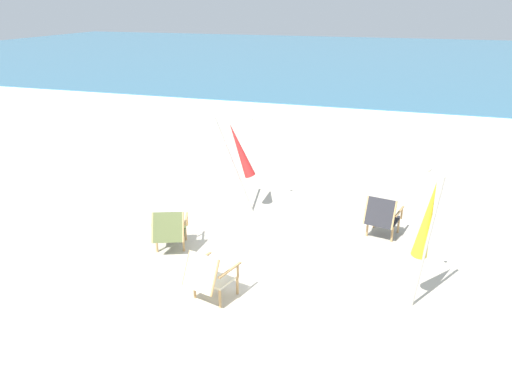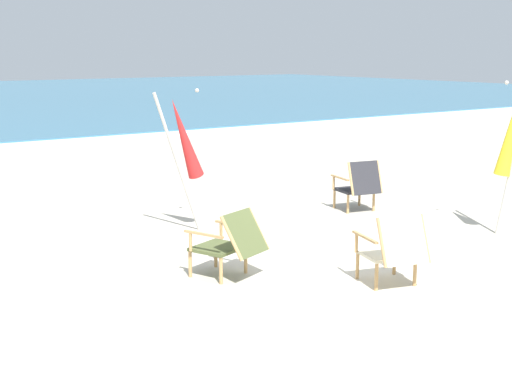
{
  "view_description": "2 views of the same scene",
  "coord_description": "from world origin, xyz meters",
  "px_view_note": "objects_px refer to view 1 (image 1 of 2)",
  "views": [
    {
      "loc": [
        2.48,
        -7.05,
        4.15
      ],
      "look_at": [
        -0.14,
        0.98,
        0.88
      ],
      "focal_mm": 35.0,
      "sensor_mm": 36.0,
      "label": 1
    },
    {
      "loc": [
        -5.49,
        -6.49,
        2.5
      ],
      "look_at": [
        -0.25,
        1.1,
        0.66
      ],
      "focal_mm": 50.0,
      "sensor_mm": 36.0,
      "label": 2
    }
  ],
  "objects_px": {
    "beach_chair_front_left": "(170,229)",
    "beach_chair_back_left": "(209,275)",
    "umbrella_furled_yellow": "(427,221)",
    "umbrella_furled_red": "(240,151)",
    "beach_chair_back_right": "(382,216)"
  },
  "relations": [
    {
      "from": "umbrella_furled_yellow",
      "to": "umbrella_furled_red",
      "type": "bearing_deg",
      "value": 144.38
    },
    {
      "from": "umbrella_furled_yellow",
      "to": "umbrella_furled_red",
      "type": "relative_size",
      "value": 1.06
    },
    {
      "from": "beach_chair_front_left",
      "to": "beach_chair_back_left",
      "type": "bearing_deg",
      "value": -44.28
    },
    {
      "from": "beach_chair_back_left",
      "to": "umbrella_furled_yellow",
      "type": "bearing_deg",
      "value": 14.07
    },
    {
      "from": "beach_chair_front_left",
      "to": "beach_chair_back_left",
      "type": "relative_size",
      "value": 1.11
    },
    {
      "from": "beach_chair_back_left",
      "to": "umbrella_furled_yellow",
      "type": "xyz_separation_m",
      "value": [
        2.89,
        0.72,
        0.95
      ]
    },
    {
      "from": "beach_chair_front_left",
      "to": "umbrella_furled_yellow",
      "type": "height_order",
      "value": "umbrella_furled_yellow"
    },
    {
      "from": "beach_chair_back_right",
      "to": "umbrella_furled_red",
      "type": "xyz_separation_m",
      "value": [
        -2.9,
        0.37,
        0.87
      ]
    },
    {
      "from": "umbrella_furled_red",
      "to": "beach_chair_front_left",
      "type": "bearing_deg",
      "value": -105.55
    },
    {
      "from": "umbrella_furled_yellow",
      "to": "umbrella_furled_red",
      "type": "xyz_separation_m",
      "value": [
        -3.6,
        2.58,
        -0.08
      ]
    },
    {
      "from": "beach_chair_back_left",
      "to": "umbrella_furled_red",
      "type": "bearing_deg",
      "value": 102.08
    },
    {
      "from": "beach_chair_back_left",
      "to": "beach_chair_back_right",
      "type": "bearing_deg",
      "value": 53.1
    },
    {
      "from": "beach_chair_back_right",
      "to": "umbrella_furled_yellow",
      "type": "height_order",
      "value": "umbrella_furled_yellow"
    },
    {
      "from": "beach_chair_back_left",
      "to": "beach_chair_front_left",
      "type": "bearing_deg",
      "value": 135.72
    },
    {
      "from": "beach_chair_back_right",
      "to": "umbrella_furled_red",
      "type": "distance_m",
      "value": 3.06
    }
  ]
}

